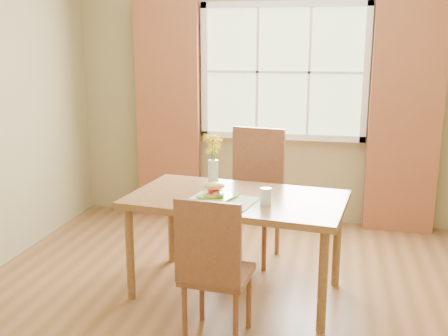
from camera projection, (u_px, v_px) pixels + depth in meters
name	position (u px, v px, depth m)	size (l,w,h in m)	color
room	(254.00, 112.00, 3.32)	(4.24, 3.84, 2.74)	brown
window	(283.00, 72.00, 5.07)	(1.62, 0.06, 1.32)	#B3C897
curtain_left	(168.00, 111.00, 5.30)	(0.65, 0.08, 2.20)	maroon
curtain_right	(405.00, 118.00, 4.84)	(0.65, 0.08, 2.20)	maroon
dining_table	(237.00, 206.00, 3.69)	(1.58, 1.02, 0.73)	#946339
chair_near	(214.00, 265.00, 3.06)	(0.42, 0.42, 0.93)	brown
chair_far	(254.00, 188.00, 4.38)	(0.53, 0.53, 1.09)	brown
placemat	(221.00, 201.00, 3.55)	(0.45, 0.33, 0.01)	beige
plate	(218.00, 197.00, 3.61)	(0.22, 0.22, 0.01)	#69C531
croissant_sandwich	(214.00, 190.00, 3.56)	(0.17, 0.14, 0.11)	#FAC355
water_glass	(266.00, 197.00, 3.47)	(0.08, 0.08, 0.11)	silver
flower_vase	(213.00, 153.00, 3.91)	(0.16, 0.16, 0.40)	silver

